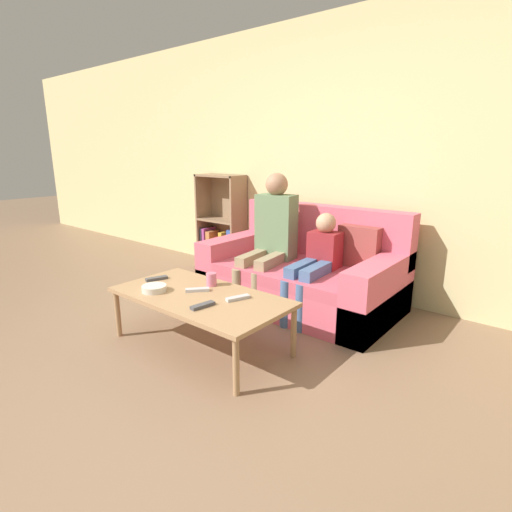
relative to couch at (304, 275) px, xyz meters
name	(u,v)px	position (x,y,z in m)	size (l,w,h in m)	color
ground_plane	(140,394)	(0.05, -1.82, -0.28)	(22.00, 22.00, 0.00)	#84664C
wall_back	(344,159)	(0.05, 0.57, 1.02)	(12.00, 0.06, 2.60)	beige
couch	(304,275)	(0.00, 0.00, 0.00)	(1.72, 0.98, 0.88)	#DB5B70
bookshelf	(223,234)	(-1.43, 0.42, 0.12)	(0.59, 0.28, 1.11)	#8E7051
coffee_table	(200,299)	(-0.11, -1.18, 0.09)	(1.29, 0.67, 0.39)	#A87F56
person_adult	(272,231)	(-0.30, -0.10, 0.39)	(0.41, 0.70, 1.18)	#9E8966
person_child	(316,259)	(0.22, -0.15, 0.22)	(0.28, 0.67, 0.87)	#476693
cup_near	(211,279)	(-0.19, -0.98, 0.17)	(0.08, 0.08, 0.10)	pink
tv_remote_0	(238,298)	(0.16, -1.08, 0.13)	(0.11, 0.18, 0.02)	#B7B7BC
tv_remote_1	(203,305)	(0.07, -1.32, 0.13)	(0.07, 0.18, 0.02)	#47474C
tv_remote_2	(157,278)	(-0.62, -1.16, 0.13)	(0.10, 0.18, 0.02)	#47474C
tv_remote_3	(197,290)	(-0.18, -1.14, 0.13)	(0.15, 0.16, 0.02)	#B7B7BC
snack_bowl	(154,288)	(-0.42, -1.34, 0.14)	(0.18, 0.18, 0.05)	beige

